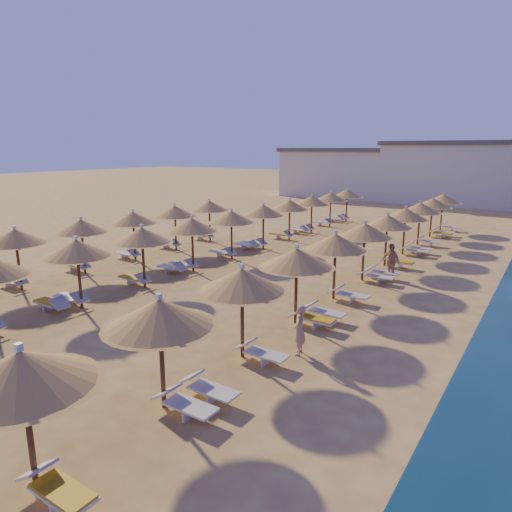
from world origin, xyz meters
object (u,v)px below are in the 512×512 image
Objects in this scene: beachgoer_c at (391,261)px; beachgoer_a at (299,330)px; parasol_row_east at (351,237)px; parasol_row_west at (213,221)px.

beachgoer_c is 10.23m from beachgoer_a.
beachgoer_c is 1.11× the size of beachgoer_a.
beachgoer_a is at bearing -79.47° from parasol_row_east.
parasol_row_east reaches higher than beachgoer_c.
beachgoer_c is (9.24, 2.72, -1.58)m from parasol_row_west.
beachgoer_a is (9.55, -7.51, -1.67)m from parasol_row_west.
parasol_row_east is 3.32m from beachgoer_c.
parasol_row_east is 1.00× the size of parasol_row_west.
beachgoer_a is (0.32, -10.23, -0.09)m from beachgoer_c.
parasol_row_east is at bearing -88.04° from beachgoer_c.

